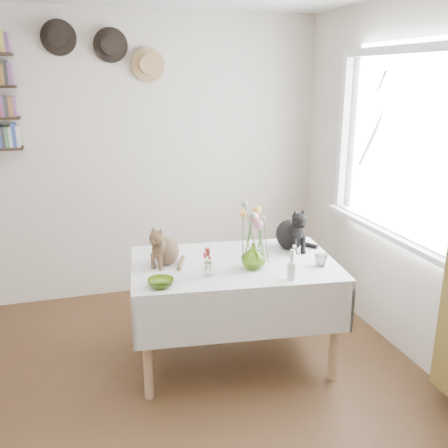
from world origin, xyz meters
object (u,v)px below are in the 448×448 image
object	(u,v)px
dining_table	(234,287)
flower_vase	(253,256)
tabby_cat	(166,243)
black_cat	(290,227)

from	to	relation	value
dining_table	flower_vase	bearing A→B (deg)	-58.19
tabby_cat	black_cat	distance (m)	0.93
tabby_cat	black_cat	bearing A→B (deg)	46.71
black_cat	flower_vase	size ratio (longest dim) A/B	1.89
black_cat	dining_table	bearing A→B (deg)	-168.27
dining_table	tabby_cat	world-z (taller)	tabby_cat
black_cat	flower_vase	world-z (taller)	black_cat
flower_vase	tabby_cat	bearing A→B (deg)	154.59
dining_table	flower_vase	world-z (taller)	flower_vase
dining_table	flower_vase	distance (m)	0.32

